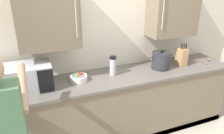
{
  "coord_description": "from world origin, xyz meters",
  "views": [
    {
      "loc": [
        -1.03,
        -1.41,
        2.07
      ],
      "look_at": [
        -0.15,
        0.83,
        1.07
      ],
      "focal_mm": 33.71,
      "sensor_mm": 36.0,
      "label": 1
    }
  ],
  "objects_px": {
    "microwave_oven": "(22,78)",
    "thermos_flask": "(113,66)",
    "wooden_spoon": "(205,61)",
    "knife_block": "(182,57)",
    "fruit_bowl": "(79,78)",
    "stock_pot": "(161,60)"
  },
  "relations": [
    {
      "from": "thermos_flask",
      "to": "knife_block",
      "type": "distance_m",
      "value": 1.05
    },
    {
      "from": "microwave_oven",
      "to": "thermos_flask",
      "type": "relative_size",
      "value": 3.0
    },
    {
      "from": "stock_pot",
      "to": "wooden_spoon",
      "type": "bearing_deg",
      "value": -1.12
    },
    {
      "from": "microwave_oven",
      "to": "stock_pot",
      "type": "height_order",
      "value": "microwave_oven"
    },
    {
      "from": "fruit_bowl",
      "to": "wooden_spoon",
      "type": "distance_m",
      "value": 1.95
    },
    {
      "from": "microwave_oven",
      "to": "knife_block",
      "type": "xyz_separation_m",
      "value": [
        2.13,
        -0.04,
        -0.01
      ]
    },
    {
      "from": "knife_block",
      "to": "stock_pot",
      "type": "relative_size",
      "value": 0.97
    },
    {
      "from": "wooden_spoon",
      "to": "knife_block",
      "type": "height_order",
      "value": "knife_block"
    },
    {
      "from": "microwave_oven",
      "to": "wooden_spoon",
      "type": "height_order",
      "value": "microwave_oven"
    },
    {
      "from": "fruit_bowl",
      "to": "thermos_flask",
      "type": "distance_m",
      "value": 0.46
    },
    {
      "from": "fruit_bowl",
      "to": "knife_block",
      "type": "xyz_separation_m",
      "value": [
        1.5,
        -0.03,
        0.09
      ]
    },
    {
      "from": "microwave_oven",
      "to": "wooden_spoon",
      "type": "bearing_deg",
      "value": -1.16
    },
    {
      "from": "wooden_spoon",
      "to": "knife_block",
      "type": "xyz_separation_m",
      "value": [
        -0.45,
        0.02,
        0.12
      ]
    },
    {
      "from": "microwave_oven",
      "to": "thermos_flask",
      "type": "distance_m",
      "value": 1.08
    },
    {
      "from": "fruit_bowl",
      "to": "knife_block",
      "type": "distance_m",
      "value": 1.51
    },
    {
      "from": "stock_pot",
      "to": "thermos_flask",
      "type": "bearing_deg",
      "value": 177.12
    },
    {
      "from": "microwave_oven",
      "to": "wooden_spoon",
      "type": "distance_m",
      "value": 2.59
    },
    {
      "from": "knife_block",
      "to": "wooden_spoon",
      "type": "bearing_deg",
      "value": -2.0
    },
    {
      "from": "thermos_flask",
      "to": "stock_pot",
      "type": "distance_m",
      "value": 0.71
    },
    {
      "from": "microwave_oven",
      "to": "knife_block",
      "type": "relative_size",
      "value": 2.27
    },
    {
      "from": "fruit_bowl",
      "to": "wooden_spoon",
      "type": "relative_size",
      "value": 0.83
    },
    {
      "from": "microwave_oven",
      "to": "thermos_flask",
      "type": "xyz_separation_m",
      "value": [
        1.08,
        -0.0,
        -0.01
      ]
    }
  ]
}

